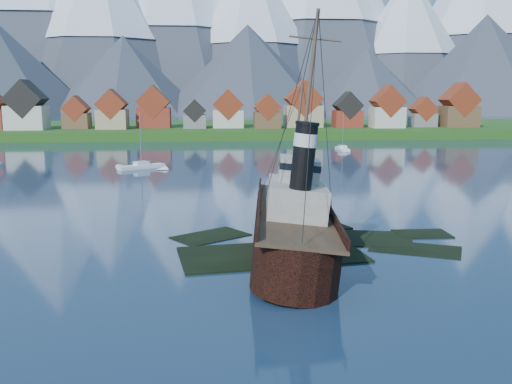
{
  "coord_description": "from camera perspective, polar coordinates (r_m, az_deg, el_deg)",
  "views": [
    {
      "loc": [
        -9.05,
        -56.2,
        16.01
      ],
      "look_at": [
        -3.91,
        6.0,
        5.0
      ],
      "focal_mm": 40.0,
      "sensor_mm": 36.0,
      "label": 1
    }
  ],
  "objects": [
    {
      "name": "shore_bank",
      "position": [
        226.95,
        -2.44,
        5.95
      ],
      "size": [
        600.0,
        80.0,
        3.2
      ],
      "primitive_type": "cube",
      "color": "#254C15",
      "rests_on": "ground"
    },
    {
      "name": "seawall",
      "position": [
        189.1,
        -1.97,
        5.14
      ],
      "size": [
        600.0,
        2.5,
        2.0
      ],
      "primitive_type": "cube",
      "color": "#3F3D38",
      "rests_on": "ground"
    },
    {
      "name": "tugboat_wreck",
      "position": [
        57.25,
        3.1,
        -3.07
      ],
      "size": [
        7.19,
        30.96,
        24.53
      ],
      "rotation": [
        0.0,
        0.1,
        -0.1
      ],
      "color": "black",
      "rests_on": "ground"
    },
    {
      "name": "shoal",
      "position": [
        61.57,
        5.6,
        -5.45
      ],
      "size": [
        31.71,
        21.24,
        1.14
      ],
      "color": "black",
      "rests_on": "ground"
    },
    {
      "name": "sailboat_e",
      "position": [
        160.23,
        8.64,
        4.24
      ],
      "size": [
        2.58,
        9.48,
        10.93
      ],
      "rotation": [
        0.0,
        0.0,
        -0.02
      ],
      "color": "white",
      "rests_on": "ground"
    },
    {
      "name": "mountains",
      "position": [
        542.51,
        -4.0,
        17.75
      ],
      "size": [
        965.0,
        340.0,
        205.0
      ],
      "color": "#2D333D",
      "rests_on": "ground"
    },
    {
      "name": "town",
      "position": [
        209.89,
        -11.42,
        7.89
      ],
      "size": [
        250.96,
        16.69,
        17.3
      ],
      "color": "maroon",
      "rests_on": "ground"
    },
    {
      "name": "sailboat_f",
      "position": [
        122.85,
        -11.39,
        2.45
      ],
      "size": [
        9.81,
        7.37,
        12.33
      ],
      "rotation": [
        0.0,
        0.0,
        -1.02
      ],
      "color": "white",
      "rests_on": "ground"
    },
    {
      "name": "ground",
      "position": [
        59.14,
        4.28,
        -5.73
      ],
      "size": [
        1400.0,
        1400.0,
        0.0
      ],
      "primitive_type": "plane",
      "color": "#1A2F49",
      "rests_on": "ground"
    }
  ]
}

